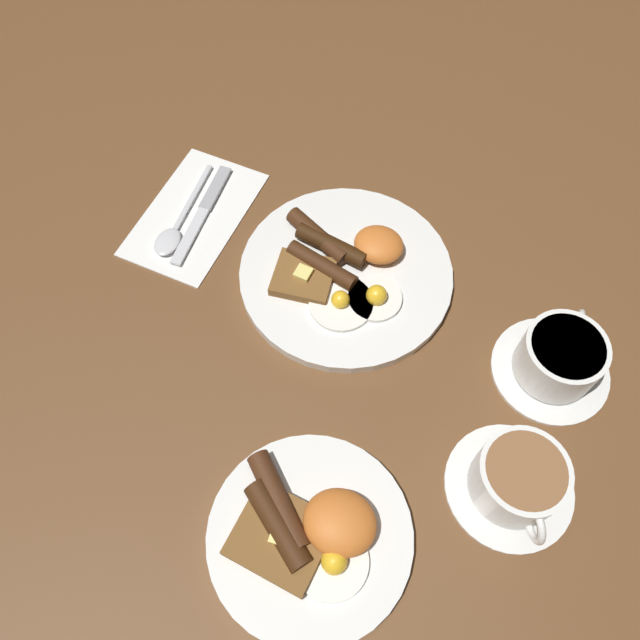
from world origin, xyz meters
TOP-DOWN VIEW (x-y plane):
  - ground_plane at (0.00, 0.00)m, footprint 3.00×3.00m
  - breakfast_plate_near at (0.00, -0.00)m, footprint 0.28×0.28m
  - breakfast_plate_far at (-0.08, 0.32)m, footprint 0.22×0.22m
  - teacup_near at (-0.28, 0.04)m, footprint 0.14×0.14m
  - teacup_far at (-0.27, 0.20)m, footprint 0.14×0.14m
  - napkin at (0.24, -0.02)m, footprint 0.14×0.22m
  - knife at (0.22, -0.03)m, footprint 0.02×0.18m
  - spoon at (0.25, 0.02)m, footprint 0.04×0.17m

SIDE VIEW (x-z plane):
  - ground_plane at x=0.00m, z-range 0.00..0.00m
  - napkin at x=0.24m, z-range 0.00..0.01m
  - knife at x=0.22m, z-range 0.00..0.01m
  - spoon at x=0.25m, z-range 0.00..0.01m
  - breakfast_plate_near at x=0.00m, z-range -0.01..0.03m
  - breakfast_plate_far at x=-0.08m, z-range -0.01..0.04m
  - teacup_near at x=-0.28m, z-range 0.00..0.07m
  - teacup_far at x=-0.27m, z-range 0.00..0.07m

